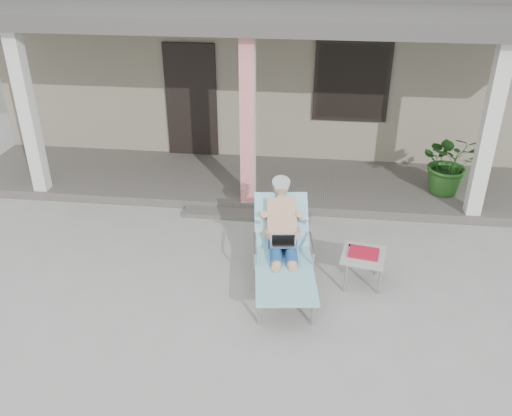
# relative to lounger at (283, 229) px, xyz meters

# --- Properties ---
(ground) EXTENTS (60.00, 60.00, 0.00)m
(ground) POSITION_rel_lounger_xyz_m (-0.69, -0.26, -0.76)
(ground) COLOR #9E9E99
(ground) RESTS_ON ground
(house) EXTENTS (10.40, 5.40, 3.30)m
(house) POSITION_rel_lounger_xyz_m (-0.69, 6.23, 0.91)
(house) COLOR gray
(house) RESTS_ON ground
(porch_deck) EXTENTS (10.00, 2.00, 0.15)m
(porch_deck) POSITION_rel_lounger_xyz_m (-0.69, 2.74, -0.68)
(porch_deck) COLOR #605B56
(porch_deck) RESTS_ON ground
(porch_overhang) EXTENTS (10.00, 2.30, 2.85)m
(porch_overhang) POSITION_rel_lounger_xyz_m (-0.69, 2.68, 2.03)
(porch_overhang) COLOR silver
(porch_overhang) RESTS_ON porch_deck
(porch_step) EXTENTS (2.00, 0.30, 0.07)m
(porch_step) POSITION_rel_lounger_xyz_m (-0.69, 1.59, -0.72)
(porch_step) COLOR #605B56
(porch_step) RESTS_ON ground
(lounger) EXTENTS (0.94, 1.95, 1.23)m
(lounger) POSITION_rel_lounger_xyz_m (0.00, 0.00, 0.00)
(lounger) COLOR #B7B7BC
(lounger) RESTS_ON ground
(side_table) EXTENTS (0.61, 0.61, 0.48)m
(side_table) POSITION_rel_lounger_xyz_m (1.02, 0.03, -0.36)
(side_table) COLOR #A6A6A1
(side_table) RESTS_ON ground
(potted_palm) EXTENTS (0.98, 0.85, 1.06)m
(potted_palm) POSITION_rel_lounger_xyz_m (2.53, 2.58, -0.08)
(potted_palm) COLOR #26591E
(potted_palm) RESTS_ON porch_deck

